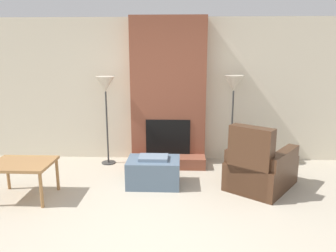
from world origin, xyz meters
The scene contains 8 objects.
ground_plane centered at (0.00, 0.00, 0.00)m, with size 24.00×24.00×0.00m, color #B2A893.
wall_back centered at (0.00, 2.77, 1.30)m, with size 7.15×0.06×2.60m, color beige.
fireplace centered at (0.00, 2.55, 1.21)m, with size 1.32×0.67×2.60m.
ottoman centered at (-0.18, 1.45, 0.21)m, with size 0.79×0.56×0.46m.
armchair centered at (1.40, 1.39, 0.30)m, with size 1.23×1.29×1.00m.
side_table centered at (-1.95, 0.92, 0.46)m, with size 0.82×0.65×0.52m.
floor_lamp_left centered at (-1.10, 2.41, 1.37)m, with size 0.33×0.33×1.58m.
floor_lamp_right centered at (1.13, 2.41, 1.39)m, with size 0.33×0.33×1.61m.
Camera 1 is at (0.23, -3.26, 2.01)m, focal length 35.00 mm.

